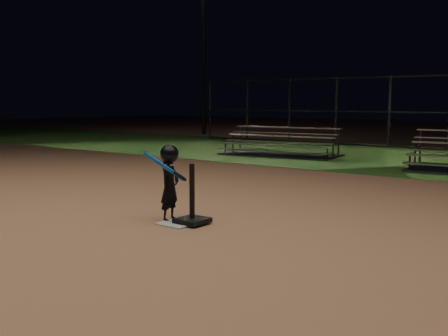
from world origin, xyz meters
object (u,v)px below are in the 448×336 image
at_px(batting_tee, 192,212).
at_px(bleacher_left, 280,150).
at_px(home_plate, 178,223).
at_px(light_pole_left, 203,32).
at_px(child_batter, 170,181).

xyz_separation_m(batting_tee, bleacher_left, (-3.78, 8.37, 0.01)).
xyz_separation_m(home_plate, bleacher_left, (-3.62, 8.47, 0.16)).
height_order(batting_tee, light_pole_left, light_pole_left).
xyz_separation_m(child_batter, light_pole_left, (-11.78, 14.87, 4.39)).
distance_m(batting_tee, light_pole_left, 19.77).
xyz_separation_m(home_plate, batting_tee, (0.16, 0.10, 0.16)).
relative_size(child_batter, light_pole_left, 0.13).
bearing_deg(child_batter, light_pole_left, 29.33).
bearing_deg(batting_tee, child_batter, -175.85).
relative_size(child_batter, bleacher_left, 0.29).
distance_m(home_plate, batting_tee, 0.25).
relative_size(batting_tee, bleacher_left, 0.22).
bearing_deg(light_pole_left, batting_tee, -50.67).
bearing_deg(child_batter, batting_tee, -94.92).
bearing_deg(bleacher_left, child_batter, -74.74).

